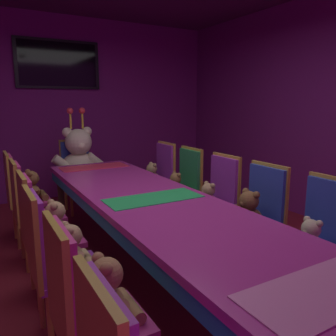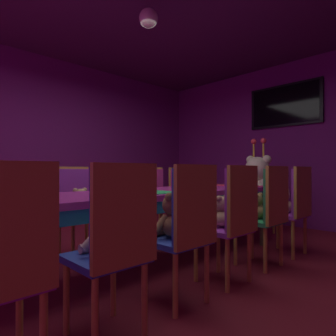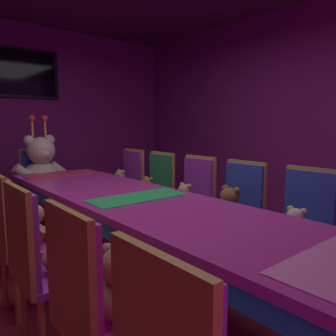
% 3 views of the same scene
% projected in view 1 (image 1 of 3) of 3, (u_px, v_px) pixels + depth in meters
% --- Properties ---
extents(ground_plane, '(7.90, 7.90, 0.00)m').
position_uv_depth(ground_plane, '(154.00, 284.00, 2.82)').
color(ground_plane, maroon).
extents(wall_back, '(5.20, 0.12, 2.80)m').
position_uv_depth(wall_back, '(60.00, 108.00, 5.28)').
color(wall_back, '#721E72').
rests_on(wall_back, ground_plane).
extents(banquet_table, '(0.90, 3.60, 0.75)m').
position_uv_depth(banquet_table, '(154.00, 209.00, 2.69)').
color(banquet_table, '#B22D8C').
rests_on(banquet_table, ground_plane).
extents(chair_left_1, '(0.42, 0.41, 0.98)m').
position_uv_depth(chair_left_1, '(77.00, 302.00, 1.54)').
color(chair_left_1, '#CC338C').
rests_on(chair_left_1, ground_plane).
extents(teddy_left_1, '(0.27, 0.34, 0.32)m').
position_uv_depth(teddy_left_1, '(108.00, 293.00, 1.61)').
color(teddy_left_1, '#9E7247').
rests_on(teddy_left_1, chair_left_1).
extents(chair_left_2, '(0.42, 0.41, 0.98)m').
position_uv_depth(chair_left_2, '(47.00, 252.00, 2.05)').
color(chair_left_2, purple).
rests_on(chair_left_2, ground_plane).
extents(teddy_left_2, '(0.24, 0.31, 0.29)m').
position_uv_depth(teddy_left_2, '(72.00, 249.00, 2.12)').
color(teddy_left_2, tan).
rests_on(teddy_left_2, chair_left_2).
extents(chair_left_3, '(0.42, 0.41, 0.98)m').
position_uv_depth(chair_left_3, '(36.00, 224.00, 2.52)').
color(chair_left_3, '#CC338C').
rests_on(chair_left_3, ground_plane).
extents(teddy_left_3, '(0.25, 0.32, 0.30)m').
position_uv_depth(teddy_left_3, '(57.00, 222.00, 2.59)').
color(teddy_left_3, tan).
rests_on(teddy_left_3, chair_left_3).
extents(chair_left_4, '(0.42, 0.41, 0.98)m').
position_uv_depth(chair_left_4, '(25.00, 203.00, 3.06)').
color(chair_left_4, '#CC338C').
rests_on(chair_left_4, ground_plane).
extents(chair_left_5, '(0.42, 0.41, 0.98)m').
position_uv_depth(chair_left_5, '(17.00, 189.00, 3.54)').
color(chair_left_5, '#CC338C').
rests_on(chair_left_5, ground_plane).
extents(teddy_left_5, '(0.27, 0.35, 0.33)m').
position_uv_depth(teddy_left_5, '(32.00, 187.00, 3.61)').
color(teddy_left_5, brown).
rests_on(teddy_left_5, chair_left_5).
extents(chair_right_1, '(0.42, 0.41, 0.98)m').
position_uv_depth(chair_right_1, '(324.00, 232.00, 2.36)').
color(chair_right_1, '#2D47B2').
rests_on(chair_right_1, ground_plane).
extents(teddy_right_1, '(0.21, 0.28, 0.26)m').
position_uv_depth(teddy_right_1, '(310.00, 240.00, 2.30)').
color(teddy_right_1, beige).
rests_on(teddy_right_1, chair_right_1).
extents(chair_right_2, '(0.42, 0.41, 0.98)m').
position_uv_depth(chair_right_2, '(261.00, 210.00, 2.86)').
color(chair_right_2, '#2D47B2').
rests_on(chair_right_2, ground_plane).
extents(teddy_right_2, '(0.27, 0.35, 0.33)m').
position_uv_depth(teddy_right_2, '(248.00, 212.00, 2.79)').
color(teddy_right_2, brown).
rests_on(teddy_right_2, chair_right_2).
extents(chair_right_3, '(0.42, 0.41, 0.98)m').
position_uv_depth(chair_right_3, '(219.00, 194.00, 3.35)').
color(chair_right_3, purple).
rests_on(chair_right_3, ground_plane).
extents(teddy_right_3, '(0.22, 0.29, 0.27)m').
position_uv_depth(teddy_right_3, '(208.00, 198.00, 3.28)').
color(teddy_right_3, tan).
rests_on(teddy_right_3, chair_right_3).
extents(chair_right_4, '(0.42, 0.41, 0.98)m').
position_uv_depth(chair_right_4, '(186.00, 182.00, 3.87)').
color(chair_right_4, '#268C4C').
rests_on(chair_right_4, ground_plane).
extents(teddy_right_4, '(0.21, 0.28, 0.26)m').
position_uv_depth(teddy_right_4, '(175.00, 185.00, 3.80)').
color(teddy_right_4, olive).
rests_on(teddy_right_4, chair_right_4).
extents(chair_right_5, '(0.42, 0.41, 0.98)m').
position_uv_depth(chair_right_5, '(161.00, 173.00, 4.37)').
color(chair_right_5, purple).
rests_on(chair_right_5, ground_plane).
extents(teddy_right_5, '(0.23, 0.30, 0.28)m').
position_uv_depth(teddy_right_5, '(151.00, 175.00, 4.31)').
color(teddy_right_5, tan).
rests_on(teddy_right_5, chair_right_5).
extents(throne_chair, '(0.41, 0.42, 0.98)m').
position_uv_depth(throne_chair, '(77.00, 168.00, 4.70)').
color(throne_chair, '#2D47B2').
rests_on(throne_chair, ground_plane).
extents(king_teddy_bear, '(0.75, 0.58, 0.96)m').
position_uv_depth(king_teddy_bear, '(79.00, 157.00, 4.52)').
color(king_teddy_bear, beige).
rests_on(king_teddy_bear, throne_chair).
extents(wall_tv, '(1.23, 0.06, 0.72)m').
position_uv_depth(wall_tv, '(58.00, 64.00, 5.08)').
color(wall_tv, black).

